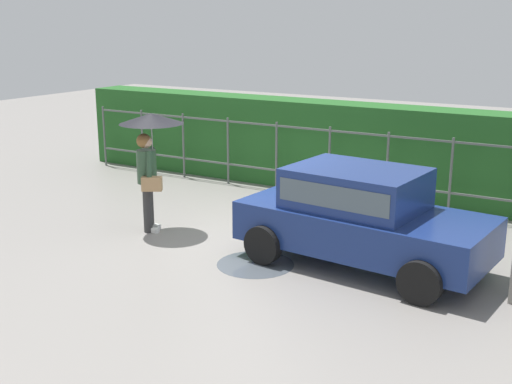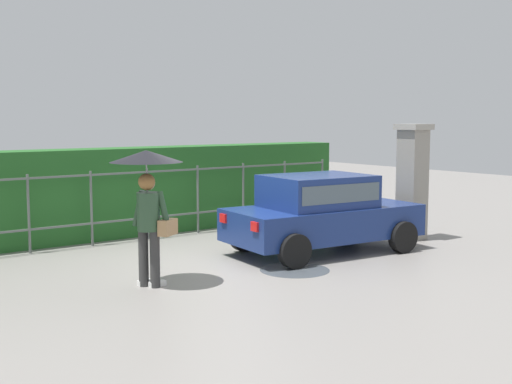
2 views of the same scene
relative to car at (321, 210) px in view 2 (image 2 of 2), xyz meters
name	(u,v)px [view 2 (image 2 of 2)]	position (x,y,z in m)	size (l,w,h in m)	color
ground_plane	(226,264)	(-2.01, 0.23, -0.80)	(40.00, 40.00, 0.00)	gray
car	(321,210)	(0.00, 0.00, 0.00)	(3.86, 2.13, 1.48)	navy
pedestrian	(148,183)	(-3.77, -0.28, 0.76)	(1.10, 1.10, 2.06)	#333333
gate_pillar	(412,180)	(2.47, -0.11, 0.44)	(0.60, 0.60, 2.42)	gray
fence_section	(120,202)	(-2.60, 3.22, 0.02)	(11.21, 0.05, 1.50)	#59605B
hedge_row	(105,193)	(-2.60, 3.96, 0.15)	(12.16, 0.90, 1.90)	#235B23
puddle_near	(295,270)	(-1.34, -0.82, -0.80)	(1.18, 1.18, 0.00)	#4C545B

